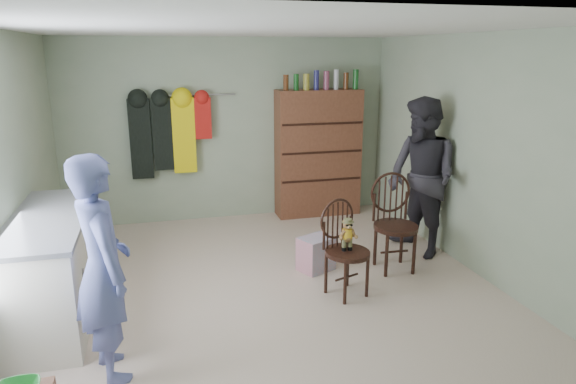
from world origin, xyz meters
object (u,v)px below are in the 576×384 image
object	(u,v)px
dresser	(318,152)
chair_far	(394,219)
counter	(53,267)
chair_front	(344,243)

from	to	relation	value
dresser	chair_far	bearing A→B (deg)	-84.90
chair_far	counter	bearing A→B (deg)	-173.52
chair_far	dresser	size ratio (longest dim) A/B	0.51
counter	chair_far	size ratio (longest dim) A/B	1.77
chair_front	chair_far	xyz separation A→B (m)	(0.74, 0.45, 0.04)
dresser	chair_front	bearing A→B (deg)	-102.32
chair_front	chair_far	distance (m)	0.87
counter	chair_front	distance (m)	2.66
chair_far	dresser	bearing A→B (deg)	97.96
counter	dresser	xyz separation A→B (m)	(3.20, 2.30, 0.44)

